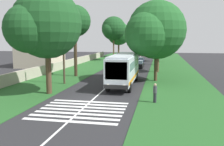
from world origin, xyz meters
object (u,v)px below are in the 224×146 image
object	(u,v)px
roadside_tree_left_3	(74,22)
roadside_tree_right_0	(158,39)
coach_bus	(124,68)
roadside_tree_left_0	(113,29)
trailing_car_1	(140,61)
roadside_tree_right_2	(157,40)
trailing_car_2	(131,57)
roadside_tree_right_1	(156,34)
roadside_tree_left_1	(118,34)
utility_pole	(64,52)
roadside_tree_right_3	(154,32)
roadside_building	(41,50)
trailing_car_0	(138,64)
trailing_minibus_0	(147,51)
roadside_tree_left_2	(44,26)
pedestrian	(155,93)
trailing_car_3	(133,55)

from	to	relation	value
roadside_tree_left_3	roadside_tree_right_0	world-z (taller)	roadside_tree_left_3
coach_bus	roadside_tree_left_0	distance (m)	34.51
trailing_car_1	roadside_tree_right_2	world-z (taller)	roadside_tree_right_2
trailing_car_2	roadside_tree_right_0	bearing A→B (deg)	-162.75
roadside_tree_right_0	roadside_tree_right_1	xyz separation A→B (m)	(11.66, 0.48, 1.09)
roadside_tree_left_0	roadside_tree_right_1	bearing A→B (deg)	-128.69
roadside_tree_left_0	roadside_tree_left_1	distance (m)	12.01
roadside_tree_left_3	utility_pole	distance (m)	7.51
trailing_car_2	roadside_tree_right_3	xyz separation A→B (m)	(-32.15, -6.81, 5.78)
roadside_building	trailing_car_0	bearing A→B (deg)	-85.78
roadside_tree_left_1	roadside_tree_right_1	distance (m)	23.55
roadside_tree_left_3	trailing_minibus_0	bearing A→B (deg)	-9.58
roadside_tree_left_1	roadside_tree_left_2	xyz separation A→B (m)	(-51.26, -1.20, -0.01)
pedestrian	trailing_car_0	bearing A→B (deg)	8.02
roadside_tree_left_1	roadside_tree_right_1	world-z (taller)	roadside_tree_left_1
trailing_car_3	roadside_tree_right_2	distance (m)	14.26
trailing_car_1	roadside_tree_right_1	xyz separation A→B (m)	(-1.79, -3.53, 5.85)
trailing_car_3	pedestrian	bearing A→B (deg)	-171.77
roadside_tree_left_2	roadside_tree_left_0	bearing A→B (deg)	0.73
trailing_car_1	roadside_tree_left_2	size ratio (longest dim) A/B	0.41
trailing_car_3	roadside_tree_left_3	distance (m)	39.37
coach_bus	roadside_tree_right_3	bearing A→B (deg)	-42.15
roadside_tree_left_1	utility_pole	xyz separation A→B (m)	(-45.63, -0.86, -2.95)
roadside_tree_left_2	roadside_tree_left_3	xyz separation A→B (m)	(11.90, 1.13, 1.11)
roadside_tree_left_2	coach_bus	bearing A→B (deg)	-48.87
trailing_minibus_0	utility_pole	world-z (taller)	utility_pole
trailing_car_1	roadside_tree_left_2	world-z (taller)	roadside_tree_left_2
coach_bus	utility_pole	bearing A→B (deg)	93.89
coach_bus	roadside_tree_left_2	size ratio (longest dim) A/B	1.07
roadside_tree_left_2	trailing_car_3	bearing A→B (deg)	-3.81
coach_bus	trailing_car_2	world-z (taller)	coach_bus
trailing_car_1	roadside_tree_left_1	bearing A→B (deg)	22.92
trailing_car_0	trailing_car_3	world-z (taller)	same
roadside_tree_right_3	roadside_tree_right_2	bearing A→B (deg)	0.05
utility_pole	roadside_building	world-z (taller)	utility_pole
roadside_tree_left_3	roadside_tree_right_1	distance (m)	22.02
trailing_car_3	roadside_building	size ratio (longest dim) A/B	0.47
roadside_tree_left_3	trailing_car_0	bearing A→B (deg)	-33.04
roadside_tree_right_2	roadside_building	xyz separation A→B (m)	(-15.55, 22.63, -1.89)
roadside_tree_right_1	roadside_tree_right_2	distance (m)	8.19
roadside_tree_left_0	roadside_tree_left_1	xyz separation A→B (m)	(11.94, 0.70, -1.06)
coach_bus	roadside_tree_right_1	bearing A→B (deg)	-7.53
trailing_car_0	pedestrian	world-z (taller)	pedestrian
roadside_tree_right_1	pedestrian	world-z (taller)	roadside_tree_right_1
trailing_car_2	trailing_minibus_0	size ratio (longest dim) A/B	0.72
trailing_car_0	roadside_tree_right_1	size ratio (longest dim) A/B	0.46
roadside_tree_left_2	roadside_tree_right_2	distance (m)	40.17
roadside_tree_left_0	roadside_building	world-z (taller)	roadside_tree_left_0
trailing_minibus_0	roadside_tree_right_2	xyz separation A→B (m)	(-20.64, -3.49, 3.61)
roadside_tree_left_3	roadside_tree_right_2	distance (m)	29.37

